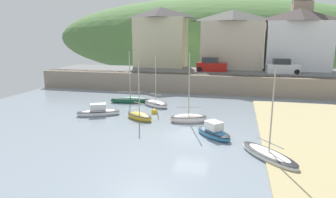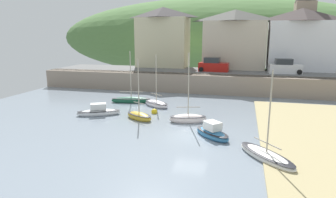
{
  "view_description": "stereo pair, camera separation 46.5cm",
  "coord_description": "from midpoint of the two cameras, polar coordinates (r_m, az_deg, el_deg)",
  "views": [
    {
      "loc": [
        3.11,
        -20.67,
        7.38
      ],
      "look_at": [
        -3.15,
        5.56,
        1.47
      ],
      "focal_mm": 31.24,
      "sensor_mm": 36.0,
      "label": 1
    },
    {
      "loc": [
        3.57,
        -20.56,
        7.38
      ],
      "look_at": [
        -3.15,
        5.56,
        1.47
      ],
      "focal_mm": 31.24,
      "sensor_mm": 36.0,
      "label": 2
    }
  ],
  "objects": [
    {
      "name": "waterfront_building_left",
      "position": [
        47.44,
        -0.66,
        12.03
      ],
      "size": [
        8.13,
        5.41,
        9.28
      ],
      "color": "beige",
      "rests_on": "ground"
    },
    {
      "name": "waterfront_building_centre",
      "position": [
        45.83,
        13.11,
        11.31
      ],
      "size": [
        9.22,
        5.66,
        8.66
      ],
      "color": "beige",
      "rests_on": "ground"
    },
    {
      "name": "sailboat_blue_trim",
      "position": [
        22.0,
        9.24,
        -6.52
      ],
      "size": [
        3.28,
        3.28,
        1.34
      ],
      "rotation": [
        0.0,
        0.0,
        -0.79
      ],
      "color": "teal",
      "rests_on": "ground"
    },
    {
      "name": "parked_car_near_slipway",
      "position": [
        41.7,
        9.15,
        6.46
      ],
      "size": [
        4.21,
        1.99,
        1.95
      ],
      "rotation": [
        0.0,
        0.0,
        -0.07
      ],
      "color": "#B01711",
      "rests_on": "ground"
    },
    {
      "name": "church_with_spire",
      "position": [
        50.68,
        25.31,
        14.62
      ],
      "size": [
        3.0,
        3.0,
        15.47
      ],
      "color": "gray",
      "rests_on": "ground"
    },
    {
      "name": "quay_seawall",
      "position": [
        38.73,
        9.3,
        3.25
      ],
      "size": [
        48.0,
        9.4,
        2.4
      ],
      "color": "gray",
      "rests_on": "ground"
    },
    {
      "name": "motorboat_with_cabin",
      "position": [
        25.4,
        4.45,
        -3.82
      ],
      "size": [
        3.41,
        1.97,
        6.16
      ],
      "rotation": [
        0.0,
        0.0,
        0.27
      ],
      "color": "silver",
      "rests_on": "ground"
    },
    {
      "name": "rowboat_small_beached",
      "position": [
        19.08,
        19.3,
        -10.39
      ],
      "size": [
        3.83,
        4.32,
        5.6
      ],
      "rotation": [
        0.0,
        0.0,
        -0.9
      ],
      "color": "white",
      "rests_on": "ground"
    },
    {
      "name": "sailboat_tall_mast",
      "position": [
        30.94,
        -1.86,
        -0.93
      ],
      "size": [
        3.54,
        3.03,
        5.59
      ],
      "rotation": [
        0.0,
        0.0,
        -0.61
      ],
      "color": "white",
      "rests_on": "ground"
    },
    {
      "name": "sailboat_far_left",
      "position": [
        28.24,
        -12.91,
        -2.45
      ],
      "size": [
        4.13,
        2.83,
        1.28
      ],
      "rotation": [
        0.0,
        0.0,
        0.46
      ],
      "color": "white",
      "rests_on": "ground"
    },
    {
      "name": "fishing_boat_green",
      "position": [
        26.33,
        -5.14,
        -3.32
      ],
      "size": [
        3.13,
        2.46,
        5.52
      ],
      "rotation": [
        0.0,
        0.0,
        -0.52
      ],
      "color": "gold",
      "rests_on": "ground"
    },
    {
      "name": "sailboat_nearest_shore",
      "position": [
        32.85,
        -6.78,
        -0.19
      ],
      "size": [
        4.56,
        1.87,
        5.89
      ],
      "rotation": [
        0.0,
        0.0,
        0.22
      ],
      "color": "#185237",
      "rests_on": "ground"
    },
    {
      "name": "hillside_backdrop",
      "position": [
        76.14,
        9.28,
        11.7
      ],
      "size": [
        80.0,
        44.0,
        19.16
      ],
      "color": "#51793F",
      "rests_on": "ground"
    },
    {
      "name": "waterfront_building_right",
      "position": [
        46.5,
        24.7,
        10.55
      ],
      "size": [
        8.98,
        5.28,
        8.67
      ],
      "color": "silver",
      "rests_on": "ground"
    },
    {
      "name": "mooring_buoy",
      "position": [
        28.17,
        -2.22,
        -2.48
      ],
      "size": [
        0.57,
        0.57,
        0.57
      ],
      "color": "yellow",
      "rests_on": "ground"
    },
    {
      "name": "parked_car_by_wall",
      "position": [
        41.9,
        22.13,
        5.74
      ],
      "size": [
        4.18,
        1.9,
        1.95
      ],
      "rotation": [
        0.0,
        0.0,
        0.05
      ],
      "color": "silver",
      "rests_on": "ground"
    }
  ]
}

